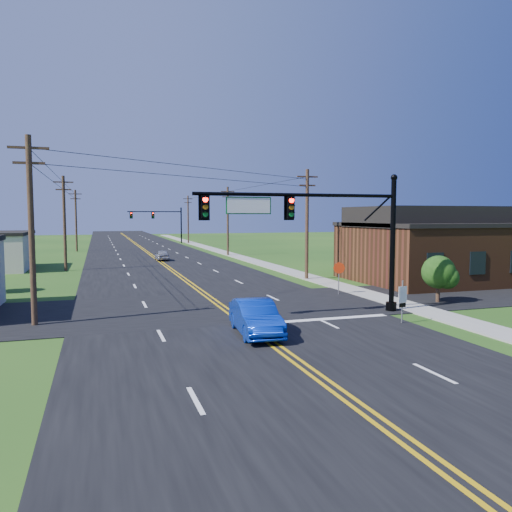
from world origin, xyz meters
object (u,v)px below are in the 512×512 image
object	(u,v)px
signal_mast_main	(318,225)
stop_sign	(339,271)
route_sign	(402,299)
signal_mast_far	(158,219)
blue_car	(256,318)

from	to	relation	value
signal_mast_main	stop_sign	bearing A→B (deg)	54.31
route_sign	stop_sign	world-z (taller)	stop_sign
route_sign	signal_mast_main	bearing A→B (deg)	124.16
signal_mast_far	stop_sign	xyz separation A→B (m)	(4.24, -65.96, -2.98)
signal_mast_main	stop_sign	distance (m)	8.09
signal_mast_far	blue_car	world-z (taller)	signal_mast_far
signal_mast_far	stop_sign	distance (m)	66.16
blue_car	signal_mast_far	bearing A→B (deg)	90.90
signal_mast_far	blue_car	size ratio (longest dim) A/B	2.40
route_sign	stop_sign	distance (m)	9.08
signal_mast_main	stop_sign	size ratio (longest dim) A/B	5.19
blue_car	route_sign	bearing A→B (deg)	4.65
stop_sign	blue_car	bearing A→B (deg)	-109.93
signal_mast_far	blue_car	distance (m)	75.23
signal_mast_far	stop_sign	bearing A→B (deg)	-86.32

